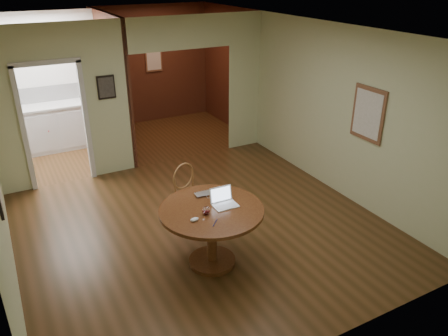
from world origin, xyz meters
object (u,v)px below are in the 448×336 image
chair (189,194)px  closed_laptop (209,195)px  open_laptop (223,200)px  dining_table (212,223)px

chair → closed_laptop: bearing=-108.0°
chair → open_laptop: (0.09, -0.86, 0.30)m
dining_table → closed_laptop: size_ratio=3.97×
open_laptop → closed_laptop: size_ratio=0.92×
dining_table → open_laptop: size_ratio=4.30×
open_laptop → closed_laptop: open_laptop is taller
dining_table → chair: size_ratio=1.28×
closed_laptop → chair: bearing=95.5°
dining_table → chair: bearing=84.3°
chair → closed_laptop: chair is taller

